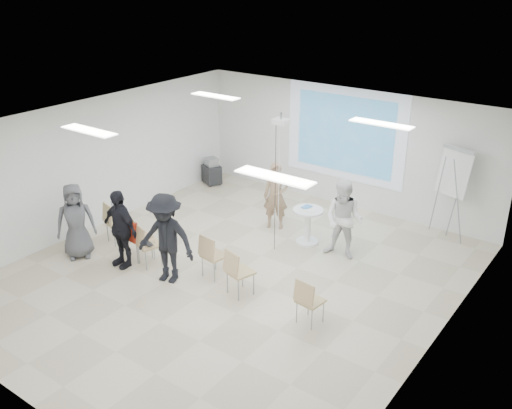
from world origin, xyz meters
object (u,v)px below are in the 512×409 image
Objects in this scene: player_left at (276,192)px; audience_outer at (75,217)px; chair_right_far at (308,299)px; chair_left_inner at (145,242)px; audience_mid at (165,233)px; chair_center at (211,253)px; pedestal_table at (308,224)px; flipchart_easel at (454,173)px; av_cart at (212,172)px; player_right at (344,216)px; chair_left_mid at (135,234)px; chair_far_left at (114,220)px; audience_left at (119,223)px; laptop at (150,243)px; chair_right_inner at (237,269)px.

audience_outer is at bearing -151.61° from player_left.
player_left reaches higher than chair_right_far.
audience_outer is at bearing -140.76° from chair_left_inner.
chair_center is at bearing 29.30° from audience_mid.
pedestal_table is at bearing 128.17° from chair_right_far.
flipchart_easel is at bearing 66.36° from chair_left_inner.
chair_left_inner is at bearing -113.50° from flipchart_easel.
av_cart is at bearing 159.00° from pedestal_table.
player_right is at bearing 112.07° from chair_right_far.
chair_left_mid reaches higher than av_cart.
audience_mid reaches higher than chair_right_far.
chair_left_mid is (-3.41, -2.63, -0.37)m from player_right.
chair_left_mid is 0.39m from chair_left_inner.
player_right is at bearing 61.50° from chair_center.
chair_far_left reaches higher than chair_left_inner.
chair_far_left is at bearing 151.45° from audience_left.
laptop is 4.72m from av_cart.
flipchart_easel reaches higher than audience_outer.
chair_center is 5.55m from flipchart_easel.
flipchart_easel is (4.45, 4.82, 1.04)m from laptop.
player_right is 4.96m from chair_far_left.
player_left is at bearing 165.69° from pedestal_table.
flipchart_easel is (3.40, 1.85, 0.64)m from player_left.
audience_mid is 0.99× the size of flipchart_easel.
chair_center is (1.76, 0.35, -0.03)m from chair_left_mid.
flipchart_easel is (0.77, 4.74, 1.02)m from chair_right_far.
player_left reaches higher than chair_left_mid.
flipchart_easel is at bearing 87.63° from chair_right_far.
audience_left is 0.92× the size of audience_mid.
player_left is at bearing -132.68° from flipchart_easel.
audience_left is at bearing -129.57° from pedestal_table.
av_cart is at bearing -156.34° from flipchart_easel.
chair_far_left reaches higher than chair_right_far.
player_left is 0.95× the size of audience_left.
chair_left_inner is 0.64m from audience_left.
flipchart_easel is (4.86, 4.85, 0.96)m from chair_left_mid.
audience_left reaches higher than chair_left_mid.
audience_outer is (-2.83, -0.97, 0.37)m from chair_center.
audience_mid is at bearing 6.96° from chair_left_inner.
chair_right_inner is 0.45× the size of flipchart_easel.
laptop is 0.18× the size of audience_left.
chair_right_inner is (2.17, 0.20, 0.01)m from chair_left_inner.
player_right is at bearing -17.50° from audience_outer.
audience_mid is (-0.62, -0.58, 0.49)m from chair_center.
pedestal_table reaches higher than av_cart.
player_right is (0.92, -0.11, 0.48)m from pedestal_table.
laptop is at bearing -144.98° from player_right.
pedestal_table is at bearing -108.79° from laptop.
flipchart_easel reaches higher than laptop.
laptop is at bearing -113.89° from flipchart_easel.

